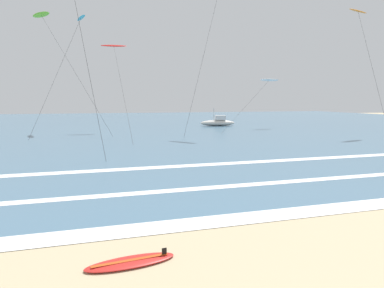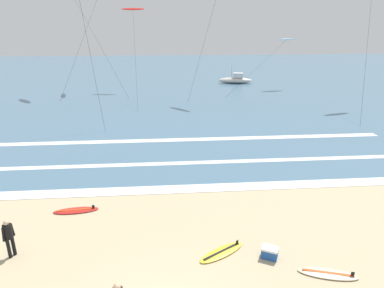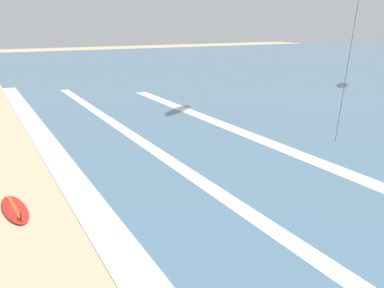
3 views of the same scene
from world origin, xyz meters
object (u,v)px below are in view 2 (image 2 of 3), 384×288
at_px(offshore_boat, 236,80).
at_px(cooler_box, 270,252).
at_px(kite_red_high_left, 133,10).
at_px(kite_white_far_right, 287,40).
at_px(surfer_mid_group, 8,235).
at_px(surfboard_right_spare, 222,252).
at_px(surfboard_left_pile, 76,210).
at_px(surfboard_foreground_flat, 328,274).

height_order(offshore_boat, cooler_box, offshore_boat).
relative_size(kite_red_high_left, cooler_box, 19.61).
bearing_deg(kite_red_high_left, kite_white_far_right, -3.29).
height_order(surfer_mid_group, kite_red_high_left, kite_red_high_left).
height_order(surfboard_right_spare, surfboard_left_pile, same).
bearing_deg(offshore_boat, kite_red_high_left, -168.38).
distance_m(kite_red_high_left, cooler_box, 40.19).
relative_size(surfer_mid_group, kite_red_high_left, 0.11).
distance_m(surfer_mid_group, cooler_box, 9.99).
xyz_separation_m(surfboard_right_spare, cooler_box, (1.80, -0.40, 0.18)).
height_order(surfer_mid_group, cooler_box, surfer_mid_group).
relative_size(surfboard_left_pile, cooler_box, 2.87).
bearing_deg(kite_white_far_right, surfboard_left_pile, -123.40).
distance_m(surfer_mid_group, kite_white_far_right, 43.18).
xyz_separation_m(surfer_mid_group, kite_red_high_left, (2.19, 37.15, 9.57)).
xyz_separation_m(surfboard_right_spare, surfboard_foreground_flat, (3.60, -1.51, 0.00)).
bearing_deg(surfer_mid_group, cooler_box, -5.24).
height_order(surfboard_right_spare, kite_red_high_left, kite_red_high_left).
xyz_separation_m(surfboard_left_pile, kite_white_far_right, (21.60, 32.76, 6.60)).
distance_m(surfer_mid_group, surfboard_left_pile, 3.70).
bearing_deg(offshore_boat, cooler_box, -100.05).
bearing_deg(cooler_box, kite_white_far_right, 70.13).
bearing_deg(surfboard_right_spare, kite_white_far_right, 67.48).
bearing_deg(surfboard_foreground_flat, kite_white_far_right, 73.13).
distance_m(surfboard_right_spare, surfboard_left_pile, 7.47).
bearing_deg(offshore_boat, surfboard_right_spare, -102.58).
bearing_deg(surfer_mid_group, surfboard_right_spare, -3.63).
relative_size(surfer_mid_group, surfboard_right_spare, 0.76).
bearing_deg(surfer_mid_group, offshore_boat, 66.84).
height_order(surfer_mid_group, kite_white_far_right, kite_white_far_right).
bearing_deg(kite_white_far_right, offshore_boat, 144.48).
bearing_deg(surfboard_foreground_flat, cooler_box, 148.27).
xyz_separation_m(kite_red_high_left, kite_white_far_right, (21.05, -1.21, -3.88)).
relative_size(surfboard_foreground_flat, kite_red_high_left, 0.15).
bearing_deg(surfboard_right_spare, cooler_box, -12.41).
relative_size(surfboard_right_spare, kite_white_far_right, 0.19).
distance_m(kite_red_high_left, kite_white_far_right, 21.44).
height_order(surfboard_left_pile, kite_red_high_left, kite_red_high_left).
bearing_deg(surfboard_left_pile, surfer_mid_group, -117.25).
relative_size(surfer_mid_group, kite_white_far_right, 0.14).
xyz_separation_m(surfboard_foreground_flat, cooler_box, (-1.80, 1.12, 0.18)).
relative_size(offshore_boat, cooler_box, 7.25).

